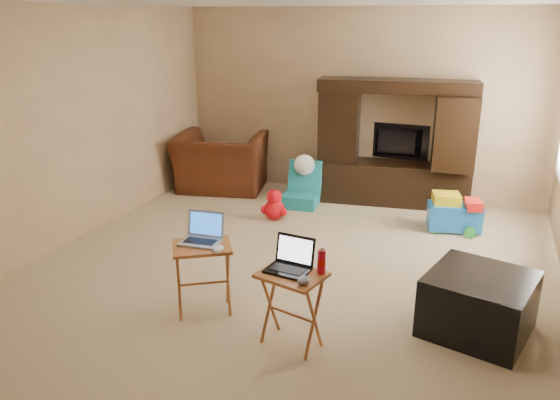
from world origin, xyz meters
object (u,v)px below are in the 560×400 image
at_px(recliner, 221,162).
at_px(laptop_left, 200,230).
at_px(tray_table_right, 291,310).
at_px(mouse_right, 303,280).
at_px(plush_toy, 274,204).
at_px(entertainment_center, 394,143).
at_px(push_toy, 455,212).
at_px(mouse_left, 219,249).
at_px(television, 396,142).
at_px(tray_table_left, 203,279).
at_px(ottoman, 479,304).
at_px(child_rocker, 301,185).
at_px(laptop_right, 288,257).
at_px(water_bottle, 321,262).

relative_size(recliner, laptop_left, 3.87).
height_order(tray_table_right, mouse_right, mouse_right).
bearing_deg(plush_toy, entertainment_center, 44.19).
distance_m(push_toy, mouse_left, 3.21).
bearing_deg(plush_toy, television, 48.56).
xyz_separation_m(entertainment_center, plush_toy, (-1.21, -1.17, -0.62)).
relative_size(plush_toy, push_toy, 0.65).
bearing_deg(tray_table_left, ottoman, -18.96).
xyz_separation_m(child_rocker, tray_table_left, (0.14, -2.85, 0.01)).
xyz_separation_m(tray_table_left, tray_table_right, (0.85, -0.19, -0.01)).
xyz_separation_m(television, mouse_left, (-0.74, -3.70, -0.15)).
xyz_separation_m(push_toy, tray_table_right, (-0.96, -2.87, 0.07)).
bearing_deg(ottoman, push_toy, 99.00).
bearing_deg(plush_toy, tray_table_left, -83.09).
distance_m(television, tray_table_right, 3.86).
bearing_deg(laptop_right, tray_table_right, -20.22).
bearing_deg(mouse_right, television, 90.69).
relative_size(recliner, tray_table_right, 2.06).
xyz_separation_m(television, ottoman, (1.22, -3.12, -0.54)).
bearing_deg(push_toy, laptop_left, -138.62).
bearing_deg(television, push_toy, 136.02).
distance_m(tray_table_left, laptop_left, 0.42).
bearing_deg(ottoman, entertainment_center, 112.57).
relative_size(entertainment_center, child_rocker, 3.37).
bearing_deg(laptop_left, mouse_left, -29.41).
relative_size(tray_table_left, laptop_right, 1.95).
height_order(entertainment_center, mouse_left, entertainment_center).
relative_size(television, laptop_right, 2.65).
relative_size(push_toy, water_bottle, 3.28).
distance_m(child_rocker, water_bottle, 3.22).
bearing_deg(laptop_right, tray_table_left, 174.16).
relative_size(child_rocker, laptop_right, 1.89).
distance_m(television, mouse_left, 3.78).
bearing_deg(laptop_right, television, 94.50).
bearing_deg(plush_toy, ottoman, -35.87).
relative_size(plush_toy, laptop_right, 1.25).
bearing_deg(tray_table_right, mouse_right, -28.86).
distance_m(tray_table_right, mouse_left, 0.75).
relative_size(tray_table_right, water_bottle, 3.25).
xyz_separation_m(entertainment_center, mouse_right, (0.05, -3.75, -0.19)).
xyz_separation_m(push_toy, laptop_right, (-1.00, -2.85, 0.49)).
height_order(child_rocker, laptop_left, laptop_left).
xyz_separation_m(plush_toy, mouse_left, (0.46, -2.33, 0.44)).
height_order(entertainment_center, laptop_right, entertainment_center).
bearing_deg(child_rocker, recliner, 161.31).
bearing_deg(tray_table_right, entertainment_center, 102.55).
xyz_separation_m(plush_toy, ottoman, (2.42, -1.75, 0.05)).
distance_m(recliner, tray_table_left, 3.47).
xyz_separation_m(plush_toy, laptop_left, (0.24, -2.23, 0.53)).
height_order(recliner, plush_toy, recliner).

